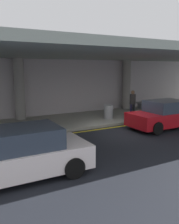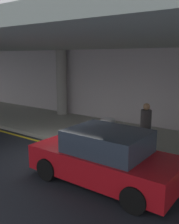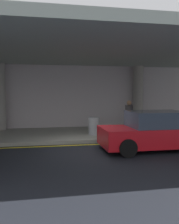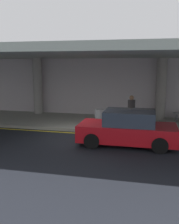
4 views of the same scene
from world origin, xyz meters
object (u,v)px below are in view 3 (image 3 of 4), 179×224
support_column_center (138,96)px  trash_bin_steel (94,126)px  traveler_with_luggage (129,115)px  bench_metal (165,121)px  car_red (155,132)px  support_column_left_mid (0,97)px

support_column_center → trash_bin_steel: bearing=-142.1°
traveler_with_luggage → bench_metal: (3.09, 2.20, -0.61)m
car_red → bench_metal: car_red is taller
bench_metal → trash_bin_steel: 5.20m
support_column_center → trash_bin_steel: support_column_center is taller
support_column_left_mid → car_red: bearing=-39.8°
support_column_left_mid → bench_metal: 9.67m
bench_metal → trash_bin_steel: bearing=-157.2°
support_column_left_mid → trash_bin_steel: support_column_left_mid is taller
support_column_left_mid → support_column_center: size_ratio=1.00×
support_column_left_mid → trash_bin_steel: 5.56m
car_red → traveler_with_luggage: traveler_with_luggage is taller
support_column_left_mid → car_red: support_column_left_mid is taller
traveler_with_luggage → support_column_left_mid: bearing=-32.1°
support_column_center → support_column_left_mid: bearing=180.0°
car_red → trash_bin_steel: bearing=-55.9°
car_red → support_column_left_mid: bearing=-37.0°
support_column_left_mid → bench_metal: (9.55, -0.52, -1.47)m
traveler_with_luggage → trash_bin_steel: size_ratio=1.98×
support_column_center → trash_bin_steel: (-3.25, -2.53, -1.40)m
support_column_center → trash_bin_steel: size_ratio=4.29×
traveler_with_luggage → trash_bin_steel: bearing=-15.5°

